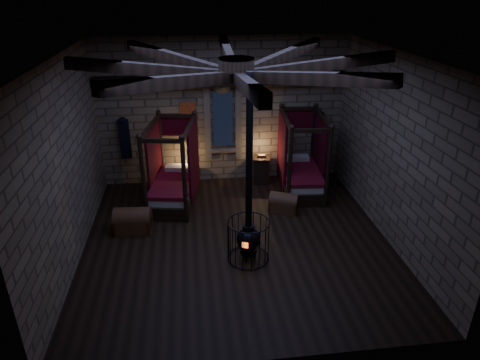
{
  "coord_description": "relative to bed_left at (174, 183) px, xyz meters",
  "views": [
    {
      "loc": [
        -0.97,
        -8.39,
        5.54
      ],
      "look_at": [
        0.14,
        0.6,
        1.28
      ],
      "focal_mm": 32.0,
      "sensor_mm": 36.0,
      "label": 1
    }
  ],
  "objects": [
    {
      "name": "nightstand_right",
      "position": [
        2.56,
        0.9,
        -0.13
      ],
      "size": [
        0.59,
        0.57,
        0.88
      ],
      "rotation": [
        0.0,
        0.0,
        -0.19
      ],
      "color": "black",
      "rests_on": "ground"
    },
    {
      "name": "nightstand_left",
      "position": [
        0.32,
        0.9,
        -0.2
      ],
      "size": [
        0.49,
        0.48,
        0.81
      ],
      "rotation": [
        0.0,
        0.0,
        -0.21
      ],
      "color": "black",
      "rests_on": "ground"
    },
    {
      "name": "stove",
      "position": [
        1.62,
        -2.91,
        0.04
      ],
      "size": [
        0.91,
        0.91,
        4.05
      ],
      "rotation": [
        0.0,
        0.0,
        -0.42
      ],
      "color": "black",
      "rests_on": "ground"
    },
    {
      "name": "bed_right",
      "position": [
        3.59,
        0.3,
        -0.0
      ],
      "size": [
        1.28,
        2.19,
        2.2
      ],
      "rotation": [
        0.0,
        0.0,
        -0.08
      ],
      "color": "black",
      "rests_on": "ground"
    },
    {
      "name": "room",
      "position": [
        1.46,
        -2.09,
        3.2
      ],
      "size": [
        7.02,
        7.02,
        4.29
      ],
      "color": "black",
      "rests_on": "ground"
    },
    {
      "name": "trunk_left",
      "position": [
        -0.97,
        -1.44,
        -0.26
      ],
      "size": [
        0.9,
        0.61,
        0.63
      ],
      "rotation": [
        0.0,
        0.0,
        -0.08
      ],
      "color": "#58351B",
      "rests_on": "ground"
    },
    {
      "name": "trunk_right",
      "position": [
        2.84,
        -0.92,
        -0.31
      ],
      "size": [
        0.84,
        0.7,
        0.53
      ],
      "rotation": [
        0.0,
        0.0,
        -0.4
      ],
      "color": "#58351B",
      "rests_on": "ground"
    },
    {
      "name": "bed_left",
      "position": [
        0.0,
        0.0,
        0.0
      ],
      "size": [
        1.46,
        2.26,
        2.2
      ],
      "rotation": [
        0.0,
        0.0,
        -0.17
      ],
      "color": "black",
      "rests_on": "ground"
    }
  ]
}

